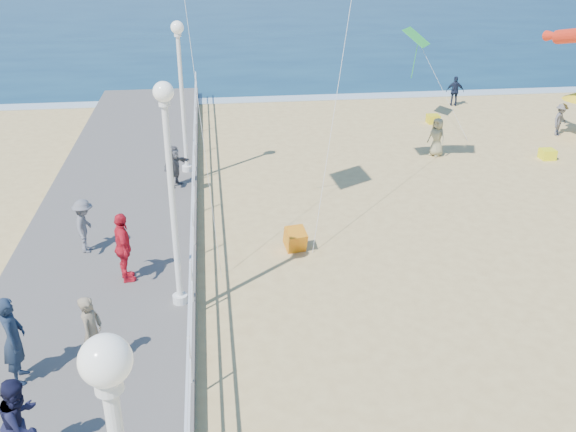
{
  "coord_description": "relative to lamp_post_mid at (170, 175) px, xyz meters",
  "views": [
    {
      "loc": [
        -4.42,
        -13.32,
        8.68
      ],
      "look_at": [
        -2.5,
        2.0,
        1.6
      ],
      "focal_mm": 40.0,
      "sensor_mm": 36.0,
      "label": 1
    }
  ],
  "objects": [
    {
      "name": "railing",
      "position": [
        0.3,
        0.0,
        -2.41
      ],
      "size": [
        0.05,
        42.0,
        0.55
      ],
      "color": "white",
      "rests_on": "boardwalk"
    },
    {
      "name": "lamp_post_far",
      "position": [
        0.0,
        9.0,
        0.0
      ],
      "size": [
        0.44,
        0.44,
        5.32
      ],
      "color": "white",
      "rests_on": "boardwalk"
    },
    {
      "name": "spectator_0",
      "position": [
        -3.07,
        -2.48,
        -2.32
      ],
      "size": [
        0.55,
        0.75,
        1.88
      ],
      "primitive_type": "imported",
      "rotation": [
        0.0,
        0.0,
        1.72
      ],
      "color": "#1B283C",
      "rests_on": "boardwalk"
    },
    {
      "name": "ground",
      "position": [
        5.35,
        0.0,
        -3.66
      ],
      "size": [
        160.0,
        160.0,
        0.0
      ],
      "primitive_type": "plane",
      "color": "#E6C578",
      "rests_on": "ground"
    },
    {
      "name": "spectator_6",
      "position": [
        -1.63,
        -2.24,
        -2.44
      ],
      "size": [
        0.54,
        0.68,
        1.64
      ],
      "primitive_type": "imported",
      "rotation": [
        0.0,
        0.0,
        1.3
      ],
      "color": "#817259",
      "rests_on": "boardwalk"
    },
    {
      "name": "kite_windsock",
      "position": [
        15.21,
        11.1,
        0.93
      ],
      "size": [
        0.95,
        2.39,
        1.02
      ],
      "primitive_type": "cylinder",
      "rotation": [
        1.36,
        0.0,
        0.17
      ],
      "color": "red"
    },
    {
      "name": "kite_diamond_green",
      "position": [
        10.31,
        15.2,
        0.34
      ],
      "size": [
        1.51,
        1.57,
        0.72
      ],
      "primitive_type": "cube",
      "rotation": [
        0.62,
        0.0,
        0.97
      ],
      "color": "green"
    },
    {
      "name": "beach_walker_a",
      "position": [
        16.37,
        12.58,
        -2.94
      ],
      "size": [
        1.07,
        0.98,
        1.44
      ],
      "primitive_type": "imported",
      "rotation": [
        0.0,
        0.0,
        0.64
      ],
      "color": "#5B5A5F",
      "rests_on": "ground"
    },
    {
      "name": "spectator_3",
      "position": [
        -1.38,
        1.24,
        -2.34
      ],
      "size": [
        0.71,
        1.15,
        1.84
      ],
      "primitive_type": "imported",
      "rotation": [
        0.0,
        0.0,
        1.83
      ],
      "color": "red",
      "rests_on": "boardwalk"
    },
    {
      "name": "beach_walker_b",
      "position": [
        13.55,
        18.08,
        -2.9
      ],
      "size": [
        0.96,
        0.59,
        1.53
      ],
      "primitive_type": "imported",
      "rotation": [
        0.0,
        0.0,
        2.89
      ],
      "color": "#182036",
      "rests_on": "ground"
    },
    {
      "name": "beach_chair_right",
      "position": [
        14.34,
        9.65,
        -3.46
      ],
      "size": [
        0.55,
        0.55,
        0.4
      ],
      "primitive_type": "cube",
      "color": "#FFFA1A",
      "rests_on": "ground"
    },
    {
      "name": "spectator_2",
      "position": [
        -2.61,
        2.99,
        -2.5
      ],
      "size": [
        0.58,
        1.0,
        1.53
      ],
      "primitive_type": "imported",
      "rotation": [
        0.0,
        0.0,
        1.55
      ],
      "color": "slate",
      "rests_on": "boardwalk"
    },
    {
      "name": "beach_chair_left",
      "position": [
        11.43,
        15.13,
        -3.46
      ],
      "size": [
        0.55,
        0.55,
        0.4
      ],
      "primitive_type": "cube",
      "color": "yellow",
      "rests_on": "ground"
    },
    {
      "name": "spectator_7",
      "position": [
        -2.38,
        -4.76,
        -2.4
      ],
      "size": [
        0.83,
        0.97,
        1.72
      ],
      "primitive_type": "imported",
      "rotation": [
        0.0,
        0.0,
        1.33
      ],
      "color": "black",
      "rests_on": "boardwalk"
    },
    {
      "name": "spectator_5",
      "position": [
        -0.36,
        7.59,
        -2.54
      ],
      "size": [
        1.1,
        1.34,
        1.44
      ],
      "primitive_type": "imported",
      "rotation": [
        0.0,
        0.0,
        0.97
      ],
      "color": "#57575C",
      "rests_on": "boardwalk"
    },
    {
      "name": "lamp_post_mid",
      "position": [
        0.0,
        0.0,
        0.0
      ],
      "size": [
        0.44,
        0.44,
        5.32
      ],
      "color": "white",
      "rests_on": "boardwalk"
    },
    {
      "name": "beach_walker_c",
      "position": [
        10.0,
        10.62,
        -2.88
      ],
      "size": [
        0.84,
        0.91,
        1.57
      ],
      "primitive_type": "imported",
      "rotation": [
        0.0,
        0.0,
        -0.97
      ],
      "color": "#9A946A",
      "rests_on": "ground"
    },
    {
      "name": "box_kite",
      "position": [
        3.2,
        3.06,
        -3.36
      ],
      "size": [
        0.67,
        0.8,
        0.74
      ],
      "primitive_type": "cube",
      "rotation": [
        0.31,
        0.0,
        0.19
      ],
      "color": "#E04D0D",
      "rests_on": "ground"
    },
    {
      "name": "boardwalk",
      "position": [
        -2.15,
        0.0,
        -3.46
      ],
      "size": [
        5.0,
        44.0,
        0.4
      ],
      "primitive_type": "cube",
      "color": "slate",
      "rests_on": "ground"
    },
    {
      "name": "ocean",
      "position": [
        5.35,
        65.0,
        -3.65
      ],
      "size": [
        160.0,
        90.0,
        0.05
      ],
      "primitive_type": "cube",
      "color": "#0C314D",
      "rests_on": "ground"
    },
    {
      "name": "surf_line",
      "position": [
        5.35,
        20.5,
        -3.63
      ],
      "size": [
        160.0,
        1.2,
        0.04
      ],
      "primitive_type": "cube",
      "color": "white",
      "rests_on": "ground"
    }
  ]
}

